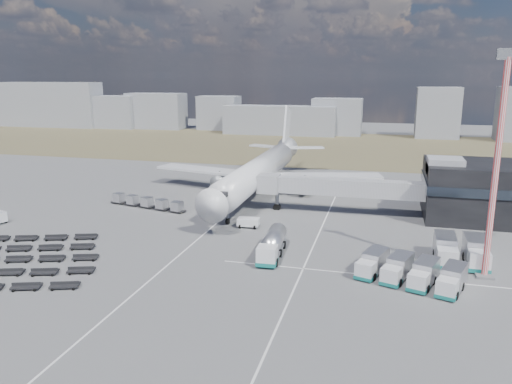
# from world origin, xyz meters

# --- Properties ---
(ground) EXTENTS (420.00, 420.00, 0.00)m
(ground) POSITION_xyz_m (0.00, 0.00, 0.00)
(ground) COLOR #565659
(ground) RESTS_ON ground
(grass_strip) EXTENTS (420.00, 90.00, 0.01)m
(grass_strip) POSITION_xyz_m (0.00, 110.00, 0.01)
(grass_strip) COLOR brown
(grass_strip) RESTS_ON ground
(lane_markings) EXTENTS (47.12, 110.00, 0.01)m
(lane_markings) POSITION_xyz_m (9.77, 3.00, 0.01)
(lane_markings) COLOR silver
(lane_markings) RESTS_ON ground
(jet_bridge) EXTENTS (30.30, 3.80, 7.05)m
(jet_bridge) POSITION_xyz_m (15.90, 20.42, 5.05)
(jet_bridge) COLOR #939399
(jet_bridge) RESTS_ON ground
(airliner) EXTENTS (51.59, 64.53, 17.62)m
(airliner) POSITION_xyz_m (0.00, 32.38, 5.29)
(airliner) COLOR silver
(airliner) RESTS_ON ground
(skyline) EXTENTS (306.31, 24.68, 25.15)m
(skyline) POSITION_xyz_m (-19.30, 148.47, 9.32)
(skyline) COLOR gray
(skyline) RESTS_ON ground
(fuel_tanker) EXTENTS (3.28, 10.81, 3.45)m
(fuel_tanker) POSITION_xyz_m (10.92, -4.39, 1.73)
(fuel_tanker) COLOR silver
(fuel_tanker) RESTS_ON ground
(pushback_tug) EXTENTS (3.74, 2.26, 1.59)m
(pushback_tug) POSITION_xyz_m (4.00, 8.00, 0.80)
(pushback_tug) COLOR silver
(pushback_tug) RESTS_ON ground
(catering_truck) EXTENTS (4.63, 6.33, 2.69)m
(catering_truck) POSITION_xyz_m (0.45, 39.69, 1.38)
(catering_truck) COLOR silver
(catering_truck) RESTS_ON ground
(service_trucks_near) EXTENTS (13.66, 10.27, 2.70)m
(service_trucks_near) POSITION_xyz_m (29.54, -9.05, 1.47)
(service_trucks_near) COLOR silver
(service_trucks_near) RESTS_ON ground
(service_trucks_far) EXTENTS (6.77, 8.08, 3.22)m
(service_trucks_far) POSITION_xyz_m (36.42, -0.49, 1.75)
(service_trucks_far) COLOR silver
(service_trucks_far) RESTS_ON ground
(uld_row) EXTENTS (17.21, 5.72, 1.89)m
(uld_row) POSITION_xyz_m (-18.39, 15.26, 1.13)
(uld_row) COLOR black
(uld_row) RESTS_ON ground
(floodlight_mast) EXTENTS (2.63, 2.17, 28.13)m
(floodlight_mast) POSITION_xyz_m (38.84, -4.77, 14.10)
(floodlight_mast) COLOR red
(floodlight_mast) RESTS_ON ground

